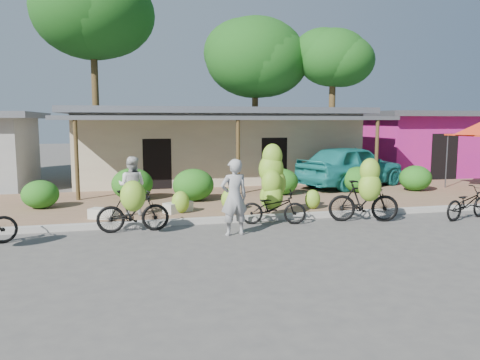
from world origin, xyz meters
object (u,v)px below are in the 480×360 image
object	(u,v)px
bike_far_right	(467,203)
bystander	(132,186)
tree_far_center	(88,9)
bike_right	(365,196)
tree_center_right	(252,56)
tree_near_right	(329,56)
sack_near	(178,207)
vendor	(234,197)
teal_van	(351,166)
sack_far	(103,214)
bike_left	(133,208)
bike_center	(273,191)

from	to	relation	value
bike_far_right	bystander	world-z (taller)	bystander
tree_far_center	bike_far_right	bearing A→B (deg)	-53.94
bike_far_right	bike_right	bearing A→B (deg)	69.10
tree_center_right	tree_near_right	bearing A→B (deg)	-26.57
sack_near	vendor	size ratio (longest dim) A/B	0.45
bike_far_right	teal_van	size ratio (longest dim) A/B	0.38
sack_near	bike_far_right	bearing A→B (deg)	-16.49
teal_van	sack_far	bearing A→B (deg)	89.77
bike_left	bystander	world-z (taller)	bystander
bystander	teal_van	xyz separation A→B (m)	(8.75, 3.79, 0.01)
bike_center	teal_van	bearing A→B (deg)	-30.43
tree_far_center	sack_far	bearing A→B (deg)	-85.45
bike_right	tree_near_right	bearing A→B (deg)	-4.60
bike_left	sack_far	world-z (taller)	bike_left
bike_left	vendor	xyz separation A→B (m)	(2.41, -0.78, 0.31)
tree_center_right	bystander	size ratio (longest dim) A/B	5.23
bike_left	teal_van	distance (m)	10.37
bike_right	bike_far_right	bearing A→B (deg)	-79.23
tree_far_center	tree_near_right	size ratio (longest dim) A/B	1.38
tree_near_right	bike_far_right	bearing A→B (deg)	-97.57
tree_near_right	tree_center_right	bearing A→B (deg)	153.43
tree_center_right	vendor	distance (m)	17.68
bike_far_right	sack_far	world-z (taller)	bike_far_right
bystander	tree_center_right	bearing A→B (deg)	-95.64
tree_center_right	vendor	world-z (taller)	tree_center_right
bike_center	teal_van	distance (m)	7.15
bike_left	bike_far_right	bearing A→B (deg)	-93.55
tree_center_right	sack_far	size ratio (longest dim) A/B	11.70
bike_left	sack_near	world-z (taller)	bike_left
tree_far_center	tree_center_right	distance (m)	9.25
bystander	tree_far_center	bearing A→B (deg)	-59.68
sack_near	bike_left	bearing A→B (deg)	-125.47
tree_near_right	sack_near	world-z (taller)	tree_near_right
bike_right	vendor	size ratio (longest dim) A/B	1.07
bike_left	sack_far	xyz separation A→B (m)	(-0.79, 1.41, -0.37)
tree_far_center	tree_near_right	xyz separation A→B (m)	(13.00, -1.50, -2.21)
tree_center_right	bike_left	size ratio (longest dim) A/B	4.87
vendor	bystander	size ratio (longest dim) A/B	1.13
tree_center_right	sack_near	bearing A→B (deg)	-113.41
tree_center_right	bike_center	xyz separation A→B (m)	(-3.36, -14.88, -5.66)
bike_far_right	vendor	bearing A→B (deg)	75.83
tree_center_right	teal_van	xyz separation A→B (m)	(1.61, -9.74, -5.57)
sack_far	bike_center	bearing A→B (deg)	-12.16
bike_far_right	sack_near	bearing A→B (deg)	57.18
bike_left	teal_van	size ratio (longest dim) A/B	0.36
tree_far_center	bike_left	size ratio (longest dim) A/B	6.11
bike_center	vendor	xyz separation A→B (m)	(-1.37, -1.21, 0.06)
bike_left	bystander	xyz separation A→B (m)	(0.00, 1.78, 0.33)
bike_far_right	tree_near_right	bearing A→B (deg)	-23.90
tree_near_right	bike_center	size ratio (longest dim) A/B	3.68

